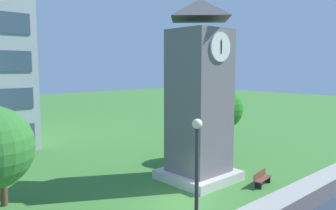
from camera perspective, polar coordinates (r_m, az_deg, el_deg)
ground_plane at (r=19.48m, az=2.28°, el=-16.22°), size 160.00×160.00×0.00m
clock_tower at (r=22.24m, az=5.28°, el=0.78°), size 4.41×4.41×11.81m
park_bench at (r=22.81m, az=15.53°, el=-11.80°), size 1.86×0.78×0.88m
street_lamp at (r=12.19m, az=4.85°, el=-12.41°), size 0.36×0.36×5.72m
tree_streetside at (r=20.16m, az=-26.33°, el=-5.06°), size 2.81×2.81×5.16m
tree_by_building at (r=27.34m, az=9.12°, el=-0.62°), size 3.31×3.31×5.87m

